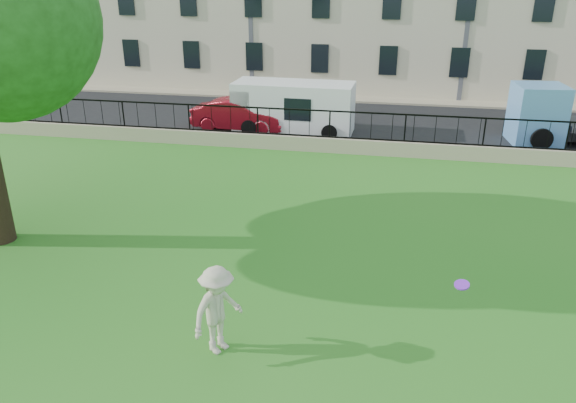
% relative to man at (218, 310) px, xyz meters
% --- Properties ---
extents(ground, '(120.00, 120.00, 0.00)m').
position_rel_man_xyz_m(ground, '(0.47, 1.34, -0.92)').
color(ground, '#26771C').
rests_on(ground, ground).
extents(retaining_wall, '(50.00, 0.40, 0.60)m').
position_rel_man_xyz_m(retaining_wall, '(0.47, 13.34, -0.62)').
color(retaining_wall, tan).
rests_on(retaining_wall, ground).
extents(iron_railing, '(50.00, 0.05, 1.13)m').
position_rel_man_xyz_m(iron_railing, '(0.47, 13.34, 0.23)').
color(iron_railing, black).
rests_on(iron_railing, retaining_wall).
extents(street, '(60.00, 9.00, 0.01)m').
position_rel_man_xyz_m(street, '(0.47, 18.04, -0.92)').
color(street, black).
rests_on(street, ground).
extents(sidewalk, '(60.00, 1.40, 0.12)m').
position_rel_man_xyz_m(sidewalk, '(0.47, 23.24, -0.86)').
color(sidewalk, tan).
rests_on(sidewalk, ground).
extents(man, '(1.19, 1.37, 1.84)m').
position_rel_man_xyz_m(man, '(0.00, 0.00, 0.00)').
color(man, beige).
rests_on(man, ground).
extents(frisbee, '(0.28, 0.28, 0.12)m').
position_rel_man_xyz_m(frisbee, '(4.47, 0.39, 0.86)').
color(frisbee, purple).
extents(red_sedan, '(4.41, 1.69, 1.43)m').
position_rel_man_xyz_m(red_sedan, '(-4.03, 15.84, -0.21)').
color(red_sedan, maroon).
rests_on(red_sedan, street).
extents(white_van, '(5.45, 2.26, 2.26)m').
position_rel_man_xyz_m(white_van, '(-1.53, 16.08, 0.21)').
color(white_van, white).
rests_on(white_van, street).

